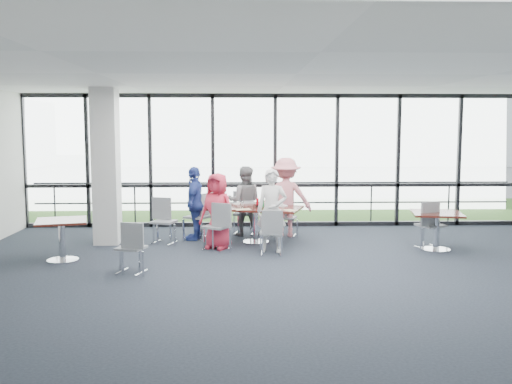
{
  "coord_description": "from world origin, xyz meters",
  "views": [
    {
      "loc": [
        -0.89,
        -8.74,
        2.39
      ],
      "look_at": [
        -0.53,
        2.68,
        1.1
      ],
      "focal_mm": 40.0,
      "sensor_mm": 36.0,
      "label": 1
    }
  ],
  "objects_px": {
    "chair_spare_r": "(431,225)",
    "chair_main_nr": "(271,232)",
    "chair_main_nl": "(216,227)",
    "side_table_left": "(62,226)",
    "diner_far_right": "(286,197)",
    "structural_column": "(106,167)",
    "chair_main_fl": "(245,214)",
    "chair_main_fr": "(286,218)",
    "diner_near_right": "(272,211)",
    "chair_main_end": "(198,217)",
    "chair_spare_la": "(131,248)",
    "diner_near_left": "(217,211)",
    "chair_spare_lb": "(164,222)",
    "main_table": "(256,213)",
    "diner_end": "(195,203)",
    "diner_far_left": "(245,201)",
    "side_table_right": "(437,218)"
  },
  "relations": [
    {
      "from": "diner_far_right",
      "to": "diner_end",
      "type": "bearing_deg",
      "value": 11.68
    },
    {
      "from": "structural_column",
      "to": "chair_main_fl",
      "type": "relative_size",
      "value": 3.46
    },
    {
      "from": "diner_far_right",
      "to": "chair_spare_r",
      "type": "height_order",
      "value": "diner_far_right"
    },
    {
      "from": "structural_column",
      "to": "chair_spare_la",
      "type": "distance_m",
      "value": 2.9
    },
    {
      "from": "chair_main_nl",
      "to": "chair_main_nr",
      "type": "relative_size",
      "value": 1.1
    },
    {
      "from": "chair_main_fl",
      "to": "chair_spare_la",
      "type": "relative_size",
      "value": 1.09
    },
    {
      "from": "diner_near_left",
      "to": "chair_spare_la",
      "type": "relative_size",
      "value": 1.78
    },
    {
      "from": "diner_near_right",
      "to": "diner_end",
      "type": "distance_m",
      "value": 2.03
    },
    {
      "from": "chair_main_nl",
      "to": "chair_main_end",
      "type": "relative_size",
      "value": 0.97
    },
    {
      "from": "diner_near_right",
      "to": "chair_main_nr",
      "type": "height_order",
      "value": "diner_near_right"
    },
    {
      "from": "diner_near_right",
      "to": "side_table_left",
      "type": "bearing_deg",
      "value": -158.54
    },
    {
      "from": "diner_near_right",
      "to": "diner_end",
      "type": "xyz_separation_m",
      "value": [
        -1.57,
        1.28,
        -0.02
      ]
    },
    {
      "from": "main_table",
      "to": "chair_main_nr",
      "type": "xyz_separation_m",
      "value": [
        0.26,
        -1.12,
        -0.2
      ]
    },
    {
      "from": "main_table",
      "to": "diner_far_left",
      "type": "height_order",
      "value": "diner_far_left"
    },
    {
      "from": "diner_far_left",
      "to": "chair_spare_lb",
      "type": "relative_size",
      "value": 1.69
    },
    {
      "from": "side_table_left",
      "to": "chair_main_end",
      "type": "distance_m",
      "value": 3.06
    },
    {
      "from": "chair_spare_la",
      "to": "chair_main_end",
      "type": "bearing_deg",
      "value": 90.59
    },
    {
      "from": "diner_far_left",
      "to": "chair_main_end",
      "type": "xyz_separation_m",
      "value": [
        -1.02,
        -0.36,
        -0.3
      ]
    },
    {
      "from": "chair_main_fl",
      "to": "chair_spare_la",
      "type": "height_order",
      "value": "chair_main_fl"
    },
    {
      "from": "diner_end",
      "to": "structural_column",
      "type": "bearing_deg",
      "value": -69.47
    },
    {
      "from": "structural_column",
      "to": "diner_far_right",
      "type": "height_order",
      "value": "structural_column"
    },
    {
      "from": "side_table_left",
      "to": "diner_far_right",
      "type": "distance_m",
      "value": 4.78
    },
    {
      "from": "chair_main_nr",
      "to": "chair_main_end",
      "type": "relative_size",
      "value": 0.89
    },
    {
      "from": "chair_spare_r",
      "to": "chair_main_nr",
      "type": "bearing_deg",
      "value": 164.79
    },
    {
      "from": "diner_far_right",
      "to": "chair_main_end",
      "type": "height_order",
      "value": "diner_far_right"
    },
    {
      "from": "structural_column",
      "to": "side_table_right",
      "type": "bearing_deg",
      "value": -7.66
    },
    {
      "from": "diner_end",
      "to": "chair_spare_lb",
      "type": "distance_m",
      "value": 0.82
    },
    {
      "from": "chair_spare_lb",
      "to": "chair_spare_r",
      "type": "relative_size",
      "value": 0.98
    },
    {
      "from": "chair_main_nl",
      "to": "chair_main_nr",
      "type": "distance_m",
      "value": 1.13
    },
    {
      "from": "chair_main_fr",
      "to": "side_table_left",
      "type": "bearing_deg",
      "value": 43.04
    },
    {
      "from": "chair_spare_la",
      "to": "side_table_right",
      "type": "bearing_deg",
      "value": 33.25
    },
    {
      "from": "diner_near_right",
      "to": "chair_spare_r",
      "type": "distance_m",
      "value": 3.19
    },
    {
      "from": "diner_near_left",
      "to": "chair_spare_lb",
      "type": "relative_size",
      "value": 1.64
    },
    {
      "from": "structural_column",
      "to": "chair_main_nr",
      "type": "xyz_separation_m",
      "value": [
        3.32,
        -1.14,
        -1.18
      ]
    },
    {
      "from": "chair_main_fr",
      "to": "main_table",
      "type": "bearing_deg",
      "value": 59.16
    },
    {
      "from": "side_table_left",
      "to": "side_table_right",
      "type": "bearing_deg",
      "value": 5.59
    },
    {
      "from": "chair_main_fl",
      "to": "chair_spare_r",
      "type": "distance_m",
      "value": 4.04
    },
    {
      "from": "structural_column",
      "to": "chair_main_nl",
      "type": "bearing_deg",
      "value": -17.52
    },
    {
      "from": "chair_main_fl",
      "to": "chair_main_fr",
      "type": "distance_m",
      "value": 0.97
    },
    {
      "from": "main_table",
      "to": "chair_main_fl",
      "type": "height_order",
      "value": "chair_main_fl"
    },
    {
      "from": "diner_near_left",
      "to": "side_table_right",
      "type": "bearing_deg",
      "value": 24.81
    },
    {
      "from": "diner_near_left",
      "to": "chair_main_end",
      "type": "bearing_deg",
      "value": 143.07
    },
    {
      "from": "chair_main_nr",
      "to": "chair_main_fl",
      "type": "distance_m",
      "value": 2.16
    },
    {
      "from": "chair_main_nl",
      "to": "chair_main_fr",
      "type": "distance_m",
      "value": 2.03
    },
    {
      "from": "diner_near_left",
      "to": "chair_main_nl",
      "type": "distance_m",
      "value": 0.32
    },
    {
      "from": "structural_column",
      "to": "diner_end",
      "type": "relative_size",
      "value": 2.04
    },
    {
      "from": "chair_spare_la",
      "to": "chair_main_fl",
      "type": "bearing_deg",
      "value": 78.46
    },
    {
      "from": "main_table",
      "to": "side_table_right",
      "type": "height_order",
      "value": "same"
    },
    {
      "from": "chair_spare_lb",
      "to": "diner_far_right",
      "type": "bearing_deg",
      "value": -145.49
    },
    {
      "from": "structural_column",
      "to": "chair_main_fl",
      "type": "height_order",
      "value": "structural_column"
    }
  ]
}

